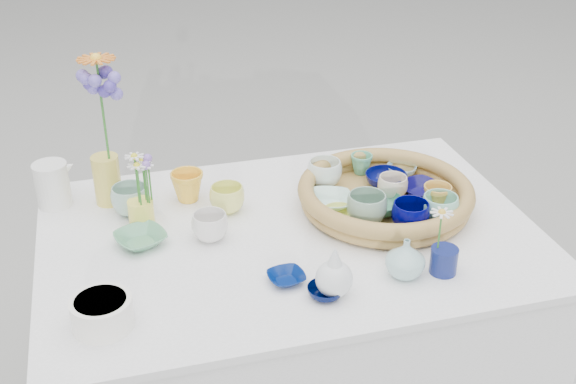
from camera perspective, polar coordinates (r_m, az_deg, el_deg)
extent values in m
imported|color=#04094C|center=(2.05, 7.74, 0.98)|extent=(0.15, 0.15, 0.04)
imported|color=#070442|center=(2.02, 10.41, 0.21)|extent=(0.14, 0.14, 0.03)
imported|color=gold|center=(1.94, 11.68, -0.43)|extent=(0.09, 0.09, 0.07)
imported|color=#377859|center=(1.91, 7.34, -1.07)|extent=(0.12, 0.12, 0.04)
imported|color=gray|center=(1.85, 6.23, -1.34)|extent=(0.12, 0.12, 0.08)
imported|color=#AFDDCE|center=(1.93, 3.24, -0.72)|extent=(0.16, 0.16, 0.03)
imported|color=silver|center=(2.02, 2.91, 1.48)|extent=(0.13, 0.13, 0.08)
imported|color=beige|center=(1.98, 8.26, 0.38)|extent=(0.10, 0.10, 0.06)
imported|color=#A4D4EC|center=(2.12, 8.95, 1.73)|extent=(0.09, 0.09, 0.03)
imported|color=#00004C|center=(1.84, 9.65, -1.92)|extent=(0.11, 0.11, 0.08)
imported|color=#E8E460|center=(1.87, 4.07, -1.79)|extent=(0.09, 0.09, 0.03)
imported|color=#83C8AF|center=(1.88, 11.91, -1.32)|extent=(0.11, 0.11, 0.08)
imported|color=#54A983|center=(2.10, 5.82, 2.21)|extent=(0.07, 0.07, 0.06)
imported|color=yellow|center=(2.00, -7.95, 0.45)|extent=(0.10, 0.10, 0.08)
imported|color=#E3E66C|center=(1.94, -4.83, -0.54)|extent=(0.12, 0.12, 0.07)
imported|color=#589A6F|center=(1.84, -11.57, -3.65)|extent=(0.16, 0.16, 0.03)
imported|color=silver|center=(1.82, -6.18, -2.74)|extent=(0.12, 0.12, 0.07)
imported|color=#011654|center=(1.67, -0.13, -6.80)|extent=(0.09, 0.09, 0.02)
imported|color=#8FB3A4|center=(1.96, -12.36, -0.63)|extent=(0.13, 0.13, 0.08)
imported|color=#000931|center=(1.62, 2.96, -7.87)|extent=(0.10, 0.10, 0.03)
imported|color=#98C2BF|center=(1.69, 9.27, -5.17)|extent=(0.11, 0.11, 0.10)
cylinder|color=navy|center=(1.73, 12.21, -5.31)|extent=(0.07, 0.07, 0.06)
cylinder|color=gold|center=(2.02, -14.10, 0.95)|extent=(0.08, 0.08, 0.14)
cylinder|color=#F3E851|center=(1.90, -11.52, -1.64)|extent=(0.08, 0.08, 0.07)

